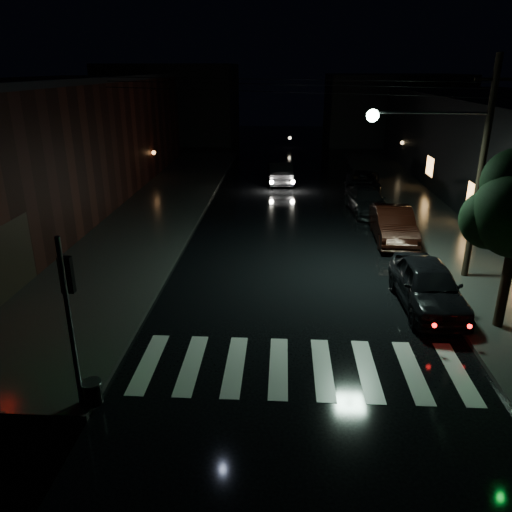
# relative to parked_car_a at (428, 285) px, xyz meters

# --- Properties ---
(ground) EXTENTS (120.00, 120.00, 0.00)m
(ground) POSITION_rel_parked_car_a_xyz_m (-7.37, -4.48, -0.80)
(ground) COLOR black
(ground) RESTS_ON ground
(sidewalk_left) EXTENTS (6.00, 44.00, 0.15)m
(sidewalk_left) POSITION_rel_parked_car_a_xyz_m (-12.37, 9.52, -0.72)
(sidewalk_left) COLOR #282826
(sidewalk_left) RESTS_ON ground
(sidewalk_right) EXTENTS (4.00, 44.00, 0.15)m
(sidewalk_right) POSITION_rel_parked_car_a_xyz_m (2.63, 9.52, -0.72)
(sidewalk_right) COLOR #282826
(sidewalk_right) RESTS_ON ground
(building_left) EXTENTS (10.00, 36.00, 7.00)m
(building_left) POSITION_rel_parked_car_a_xyz_m (-19.37, 11.52, 2.70)
(building_left) COLOR black
(building_left) RESTS_ON ground
(building_far_left) EXTENTS (14.00, 10.00, 8.00)m
(building_far_left) POSITION_rel_parked_car_a_xyz_m (-17.37, 40.52, 3.20)
(building_far_left) COLOR black
(building_far_left) RESTS_ON ground
(building_far_right) EXTENTS (14.00, 10.00, 7.00)m
(building_far_right) POSITION_rel_parked_car_a_xyz_m (6.63, 40.52, 2.70)
(building_far_right) COLOR black
(building_far_right) RESTS_ON ground
(crosswalk) EXTENTS (9.00, 3.00, 0.01)m
(crosswalk) POSITION_rel_parked_car_a_xyz_m (-4.37, -3.98, -0.79)
(crosswalk) COLOR beige
(crosswalk) RESTS_ON ground
(signal_pole_corner) EXTENTS (0.68, 0.61, 4.20)m
(signal_pole_corner) POSITION_rel_parked_car_a_xyz_m (-9.52, -5.94, 0.74)
(signal_pole_corner) COLOR slate
(signal_pole_corner) RESTS_ON ground
(utility_pole) EXTENTS (4.92, 0.44, 8.00)m
(utility_pole) POSITION_rel_parked_car_a_xyz_m (1.46, 2.52, 3.80)
(utility_pole) COLOR black
(utility_pole) RESTS_ON ground
(parked_car_a) EXTENTS (2.01, 4.74, 1.60)m
(parked_car_a) POSITION_rel_parked_car_a_xyz_m (0.00, 0.00, 0.00)
(parked_car_a) COLOR black
(parked_car_a) RESTS_ON ground
(parked_car_b) EXTENTS (1.83, 4.83, 1.57)m
(parked_car_b) POSITION_rel_parked_car_a_xyz_m (0.23, 6.95, -0.01)
(parked_car_b) COLOR black
(parked_car_b) RESTS_ON ground
(parked_car_c) EXTENTS (2.34, 4.80, 1.34)m
(parked_car_c) POSITION_rel_parked_car_a_xyz_m (-0.26, 11.90, -0.13)
(parked_car_c) COLOR black
(parked_car_c) RESTS_ON ground
(parked_car_d) EXTENTS (2.81, 5.00, 1.32)m
(parked_car_d) POSITION_rel_parked_car_a_xyz_m (0.23, 16.70, -0.14)
(parked_car_d) COLOR black
(parked_car_d) RESTS_ON ground
(oncoming_car) EXTENTS (1.95, 4.73, 1.52)m
(oncoming_car) POSITION_rel_parked_car_a_xyz_m (-5.21, 19.17, -0.04)
(oncoming_car) COLOR black
(oncoming_car) RESTS_ON ground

